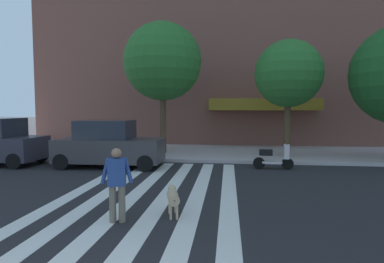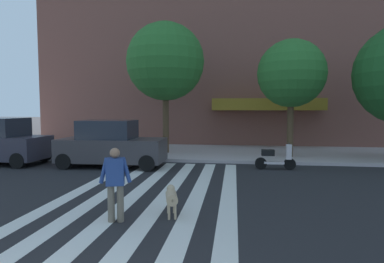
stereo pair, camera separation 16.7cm
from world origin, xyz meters
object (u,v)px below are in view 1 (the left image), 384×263
Objects in this scene: pedestrian_dog_walker at (117,181)px; dog_on_leash at (173,197)px; street_tree_nearest at (163,62)px; parked_car_behind_first at (109,145)px; street_tree_middle at (288,74)px; parked_scooter at (273,158)px.

dog_on_leash is (1.13, 0.57, -0.48)m from pedestrian_dog_walker.
street_tree_nearest is 10.56m from dog_on_leash.
parked_car_behind_first is 9.02m from street_tree_middle.
parked_car_behind_first is 6.85m from pedestrian_dog_walker.
parked_scooter is 4.63m from street_tree_middle.
street_tree_middle is at bearing -5.96° from street_tree_nearest.
street_tree_nearest is 6.77× the size of dog_on_leash.
dog_on_leash is at bearing -115.49° from street_tree_middle.
street_tree_middle is (1.01, 2.62, 3.68)m from parked_scooter.
parked_car_behind_first is at bearing 123.41° from dog_on_leash.
street_tree_middle is at bearing 20.11° from parked_car_behind_first.
parked_scooter is at bearing -111.01° from street_tree_middle.
parked_car_behind_first is 2.75× the size of parked_scooter.
street_tree_nearest is 4.17× the size of pedestrian_dog_walker.
parked_scooter is at bearing 62.65° from dog_on_leash.
street_tree_nearest is (-5.29, 3.28, 4.46)m from parked_scooter.
street_tree_nearest is (1.62, 3.56, 4.00)m from parked_car_behind_first.
dog_on_leash is at bearing -56.59° from parked_car_behind_first.
pedestrian_dog_walker is at bearing -153.40° from dog_on_leash.
street_tree_middle is 5.59× the size of dog_on_leash.
parked_car_behind_first reaches higher than dog_on_leash.
pedestrian_dog_walker is 1.62× the size of dog_on_leash.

